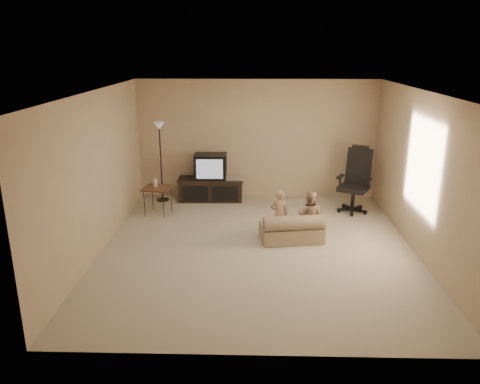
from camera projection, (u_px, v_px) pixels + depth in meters
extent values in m
plane|color=#B5AB8F|center=(257.00, 248.00, 7.58)|extent=(5.50, 5.50, 0.00)
plane|color=white|center=(259.00, 91.00, 6.83)|extent=(5.50, 5.50, 0.00)
plane|color=tan|center=(257.00, 140.00, 9.83)|extent=(5.00, 0.00, 5.00)
plane|color=tan|center=(261.00, 247.00, 4.58)|extent=(5.00, 0.00, 5.00)
plane|color=tan|center=(98.00, 173.00, 7.27)|extent=(0.00, 5.50, 5.50)
plane|color=tan|center=(422.00, 175.00, 7.14)|extent=(0.00, 5.50, 5.50)
cube|color=black|center=(211.00, 190.00, 9.92)|extent=(1.33, 0.48, 0.42)
cube|color=black|center=(211.00, 179.00, 9.85)|extent=(1.36, 0.52, 0.04)
cube|color=black|center=(195.00, 193.00, 9.69)|extent=(0.55, 0.02, 0.32)
cube|color=black|center=(225.00, 193.00, 9.68)|extent=(0.55, 0.02, 0.32)
cube|color=black|center=(211.00, 166.00, 9.78)|extent=(0.67, 0.48, 0.52)
cube|color=silver|center=(210.00, 169.00, 9.55)|extent=(0.54, 0.02, 0.40)
cube|color=silver|center=(235.00, 178.00, 9.78)|extent=(0.38, 0.27, 0.06)
cylinder|color=black|center=(353.00, 200.00, 9.17)|extent=(0.07, 0.07, 0.41)
cube|color=black|center=(354.00, 188.00, 9.10)|extent=(0.70, 0.70, 0.09)
cube|color=black|center=(359.00, 166.00, 9.18)|extent=(0.52, 0.40, 0.72)
cube|color=black|center=(360.00, 150.00, 9.08)|extent=(0.32, 0.24, 0.16)
cube|color=black|center=(340.00, 176.00, 9.18)|extent=(0.21, 0.29, 0.04)
cube|color=black|center=(368.00, 180.00, 8.90)|extent=(0.21, 0.29, 0.04)
cube|color=brown|center=(157.00, 188.00, 8.99)|extent=(0.58, 0.58, 0.03)
cylinder|color=black|center=(144.00, 203.00, 8.93)|extent=(0.01, 0.01, 0.54)
cylinder|color=black|center=(164.00, 205.00, 8.84)|extent=(0.01, 0.01, 0.54)
cylinder|color=black|center=(153.00, 197.00, 9.29)|extent=(0.01, 0.01, 0.54)
cylinder|color=black|center=(171.00, 199.00, 9.20)|extent=(0.01, 0.01, 0.54)
cylinder|color=white|center=(155.00, 183.00, 9.01)|extent=(0.07, 0.07, 0.14)
cone|color=beige|center=(155.00, 178.00, 8.98)|extent=(0.05, 0.05, 0.05)
cylinder|color=black|center=(163.00, 200.00, 9.95)|extent=(0.26, 0.26, 0.03)
cylinder|color=black|center=(161.00, 164.00, 9.71)|extent=(0.03, 0.03, 1.57)
cone|color=beige|center=(159.00, 126.00, 9.48)|extent=(0.22, 0.22, 0.15)
cube|color=gray|center=(291.00, 233.00, 7.86)|extent=(1.09, 0.71, 0.27)
cylinder|color=gray|center=(294.00, 223.00, 7.62)|extent=(1.03, 0.39, 0.24)
imported|color=tan|center=(279.00, 214.00, 7.90)|extent=(0.34, 0.26, 0.84)
imported|color=tan|center=(310.00, 215.00, 7.83)|extent=(0.46, 0.35, 0.85)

